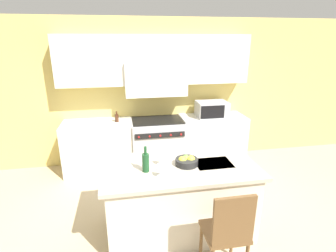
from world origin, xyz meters
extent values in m
plane|color=tan|center=(0.00, 0.00, 0.00)|extent=(10.00, 10.00, 0.00)
cube|color=#DBC166|center=(0.00, 2.15, 1.35)|extent=(10.00, 0.06, 2.70)
cube|color=silver|center=(0.00, 1.95, 1.98)|extent=(3.37, 0.34, 0.85)
cube|color=silver|center=(0.00, 1.92, 1.65)|extent=(1.09, 0.40, 0.60)
cube|color=silver|center=(-1.08, 1.81, 0.45)|extent=(1.21, 0.62, 0.89)
cube|color=white|center=(-1.08, 1.81, 0.91)|extent=(1.21, 0.62, 0.03)
cube|color=silver|center=(1.08, 1.81, 0.45)|extent=(1.21, 0.62, 0.89)
cube|color=white|center=(1.08, 1.81, 0.91)|extent=(1.21, 0.62, 0.03)
cube|color=#B7B7BC|center=(0.00, 1.79, 0.45)|extent=(0.94, 0.66, 0.91)
cube|color=black|center=(0.00, 1.79, 0.91)|extent=(0.90, 0.61, 0.01)
cube|color=black|center=(0.00, 1.45, 0.74)|extent=(0.87, 0.02, 0.09)
cylinder|color=#B21E1E|center=(-0.37, 1.44, 0.74)|extent=(0.04, 0.02, 0.04)
cylinder|color=#B21E1E|center=(-0.18, 1.44, 0.74)|extent=(0.04, 0.02, 0.04)
cylinder|color=#B21E1E|center=(0.00, 1.44, 0.74)|extent=(0.04, 0.02, 0.04)
cylinder|color=#B21E1E|center=(0.18, 1.44, 0.74)|extent=(0.04, 0.02, 0.04)
cylinder|color=#B21E1E|center=(0.37, 1.44, 0.74)|extent=(0.04, 0.02, 0.04)
cube|color=#B7B7BC|center=(1.04, 1.81, 1.07)|extent=(0.57, 0.40, 0.29)
cube|color=black|center=(0.99, 1.61, 1.07)|extent=(0.44, 0.01, 0.24)
cube|color=beige|center=(0.02, -0.02, 0.43)|extent=(1.73, 0.86, 0.85)
cube|color=#B2A893|center=(0.02, -0.02, 0.87)|extent=(1.84, 0.94, 0.04)
cube|color=#2D2D30|center=(0.43, -0.02, 0.89)|extent=(0.44, 0.32, 0.01)
cylinder|color=#B2B2B7|center=(0.43, 0.17, 0.89)|extent=(0.02, 0.02, 0.00)
cube|color=brown|center=(0.32, -0.72, 0.49)|extent=(0.42, 0.40, 0.04)
cube|color=brown|center=(0.32, -0.90, 0.76)|extent=(0.40, 0.04, 0.50)
cylinder|color=brown|center=(0.14, -0.55, 0.24)|extent=(0.04, 0.04, 0.47)
cylinder|color=brown|center=(0.50, -0.55, 0.24)|extent=(0.04, 0.04, 0.47)
cylinder|color=#194723|center=(-0.39, -0.07, 1.00)|extent=(0.08, 0.08, 0.21)
cylinder|color=#194723|center=(-0.39, -0.07, 1.15)|extent=(0.03, 0.03, 0.09)
cylinder|color=white|center=(-0.26, -0.21, 0.90)|extent=(0.07, 0.07, 0.01)
cylinder|color=white|center=(-0.26, -0.21, 0.93)|extent=(0.01, 0.01, 0.07)
cone|color=white|center=(-0.26, -0.21, 1.01)|extent=(0.08, 0.08, 0.09)
cylinder|color=white|center=(-0.21, 0.07, 0.90)|extent=(0.07, 0.07, 0.01)
cylinder|color=white|center=(-0.21, 0.07, 0.93)|extent=(0.01, 0.01, 0.07)
cone|color=white|center=(-0.21, 0.07, 1.01)|extent=(0.08, 0.08, 0.09)
cylinder|color=black|center=(0.10, 0.00, 0.93)|extent=(0.27, 0.27, 0.08)
sphere|color=gold|center=(0.05, 0.00, 0.96)|extent=(0.10, 0.10, 0.10)
sphere|color=gold|center=(0.15, 0.00, 0.96)|extent=(0.10, 0.10, 0.10)
sphere|color=#66A83D|center=(0.10, 0.04, 0.96)|extent=(0.09, 0.09, 0.09)
cylinder|color=#422314|center=(-0.72, 1.80, 0.99)|extent=(0.07, 0.07, 0.13)
cylinder|color=#422314|center=(-0.72, 1.80, 1.09)|extent=(0.03, 0.03, 0.06)
camera|label=1|loc=(-0.62, -2.74, 2.33)|focal=28.00mm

